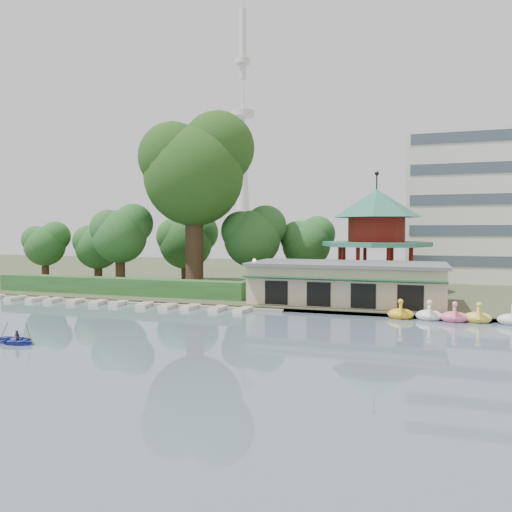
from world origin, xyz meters
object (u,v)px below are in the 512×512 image
at_px(dock, 123,302).
at_px(pavilion, 376,230).
at_px(rowboat_with_passengers, 16,337).
at_px(boathouse, 347,282).
at_px(big_tree, 196,167).

relative_size(dock, pavilion, 2.52).
bearing_deg(dock, pavilion, 31.66).
xyz_separation_m(dock, rowboat_with_passengers, (3.41, -17.90, 0.32)).
relative_size(dock, boathouse, 1.83).
xyz_separation_m(boathouse, pavilion, (2.00, 10.03, 5.11)).
distance_m(boathouse, pavilion, 11.43).
distance_m(dock, rowboat_with_passengers, 18.23).
bearing_deg(dock, big_tree, 73.96).
bearing_deg(dock, boathouse, 12.24).
bearing_deg(boathouse, dock, -167.76).
xyz_separation_m(dock, pavilion, (24.00, 14.80, 7.36)).
distance_m(boathouse, big_tree, 23.49).
relative_size(boathouse, big_tree, 0.87).
relative_size(boathouse, pavilion, 1.38).
xyz_separation_m(pavilion, rowboat_with_passengers, (-20.59, -32.70, -7.04)).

